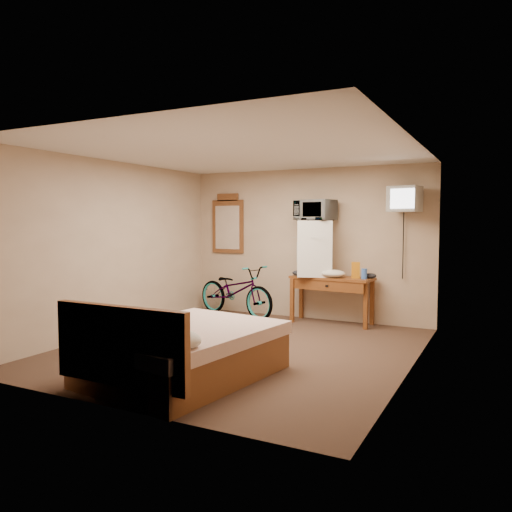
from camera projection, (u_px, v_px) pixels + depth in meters
The scene contains 13 objects.
room at pixel (241, 251), 6.31m from camera, with size 4.60×4.64×2.50m.
desk at pixel (331, 285), 7.89m from camera, with size 1.33×0.61×0.75m.
mini_fridge at pixel (315, 248), 8.02m from camera, with size 0.69×0.68×0.89m.
microwave at pixel (315, 210), 7.98m from camera, with size 0.60×0.41×0.33m, color white.
snack_bag at pixel (356, 270), 7.71m from camera, with size 0.13×0.07×0.25m, color orange.
blue_cup at pixel (364, 274), 7.61m from camera, with size 0.09×0.09×0.16m, color #3966C3.
cloth_cream at pixel (333, 274), 7.80m from camera, with size 0.40×0.31×0.12m, color silver.
cloth_dark_a at pixel (300, 273), 8.03m from camera, with size 0.25×0.19×0.09m, color black.
cloth_dark_b at pixel (371, 276), 7.69m from camera, with size 0.18×0.14×0.08m, color black.
crt_television at pixel (405, 199), 7.32m from camera, with size 0.49×0.59×0.37m.
wall_mirror at pixel (228, 224), 8.99m from camera, with size 0.63×0.04×1.06m.
bicycle at pixel (236, 291), 8.55m from camera, with size 0.59×1.68×0.89m, color black.
bed at pixel (180, 351), 5.13m from camera, with size 1.71×2.11×0.90m.
Camera 1 is at (3.02, -5.53, 1.63)m, focal length 35.00 mm.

